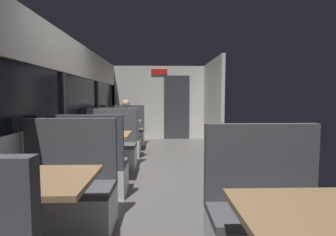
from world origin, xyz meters
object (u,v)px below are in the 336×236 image
bench_far_window_facing_end (118,142)px  bench_front_aisle_facing_entry (268,223)px  dining_table_near_window (30,192)px  bench_far_window_facing_entry (127,133)px  dining_table_far_window (123,125)px  dining_table_mid_window (102,140)px  bench_mid_window_facing_entry (111,150)px  dining_table_front_aisle (327,231)px  seated_passenger (126,126)px  bench_near_window_facing_entry (67,196)px  bench_mid_window_facing_end (90,171)px

bench_far_window_facing_end → bench_front_aisle_facing_entry: bearing=-64.3°
dining_table_near_window → bench_far_window_facing_entry: (0.00, 5.21, -0.31)m
dining_table_near_window → bench_far_window_facing_entry: bearing=90.0°
dining_table_far_window → bench_far_window_facing_entry: size_ratio=0.82×
dining_table_mid_window → bench_front_aisle_facing_entry: (1.79, -2.16, -0.31)m
dining_table_near_window → bench_mid_window_facing_entry: bench_mid_window_facing_entry is taller
dining_table_front_aisle → seated_passenger: seated_passenger is taller
dining_table_far_window → bench_front_aisle_facing_entry: size_ratio=0.82×
dining_table_far_window → bench_near_window_facing_entry: bearing=-90.0°
dining_table_front_aisle → bench_mid_window_facing_entry: bearing=116.7°
dining_table_near_window → dining_table_front_aisle: 1.89m
bench_mid_window_facing_entry → bench_front_aisle_facing_entry: same height
dining_table_mid_window → bench_far_window_facing_end: bearing=90.0°
bench_mid_window_facing_end → seated_passenger: (0.00, 3.58, 0.21)m
bench_far_window_facing_entry → dining_table_near_window: bearing=-90.0°
dining_table_near_window → bench_far_window_facing_entry: 5.22m
dining_table_front_aisle → bench_far_window_facing_entry: bearing=107.1°
dining_table_mid_window → bench_front_aisle_facing_entry: 2.82m
dining_table_far_window → seated_passenger: size_ratio=0.71×
dining_table_mid_window → dining_table_front_aisle: bearing=-57.9°
dining_table_mid_window → bench_mid_window_facing_entry: (0.00, 0.70, -0.31)m
dining_table_near_window → bench_mid_window_facing_end: size_ratio=0.82×
dining_table_far_window → dining_table_front_aisle: size_ratio=1.00×
dining_table_near_window → bench_mid_window_facing_end: bench_mid_window_facing_end is taller
dining_table_far_window → bench_front_aisle_facing_entry: (1.79, -4.41, -0.31)m
bench_far_window_facing_end → dining_table_front_aisle: bench_far_window_facing_end is taller
bench_mid_window_facing_end → dining_table_front_aisle: 2.82m
bench_front_aisle_facing_entry → seated_passenger: 5.35m
bench_mid_window_facing_end → dining_table_front_aisle: (1.79, -2.16, 0.31)m
seated_passenger → dining_table_near_window: bearing=-90.0°
dining_table_near_window → bench_mid_window_facing_entry: bearing=90.0°
bench_mid_window_facing_entry → dining_table_front_aisle: 3.99m
dining_table_far_window → bench_far_window_facing_entry: (0.00, 0.70, -0.31)m
bench_near_window_facing_entry → dining_table_front_aisle: bearing=-36.0°
bench_front_aisle_facing_entry → dining_table_near_window: bearing=-176.8°
dining_table_near_window → bench_far_window_facing_end: size_ratio=0.82×
bench_far_window_facing_entry → dining_table_mid_window: bearing=-90.0°
bench_near_window_facing_entry → bench_front_aisle_facing_entry: size_ratio=1.00×
dining_table_mid_window → bench_front_aisle_facing_entry: bench_front_aisle_facing_entry is taller
bench_mid_window_facing_entry → bench_far_window_facing_end: 0.86m
dining_table_front_aisle → seated_passenger: (-1.79, 5.74, -0.10)m
dining_table_mid_window → bench_front_aisle_facing_entry: bearing=-50.3°
bench_mid_window_facing_entry → dining_table_far_window: (0.00, 1.56, 0.31)m
bench_near_window_facing_entry → dining_table_front_aisle: (1.79, -1.30, 0.31)m
dining_table_mid_window → dining_table_far_window: size_ratio=1.00×
bench_mid_window_facing_entry → seated_passenger: bearing=90.0°
dining_table_near_window → seated_passenger: seated_passenger is taller
bench_front_aisle_facing_entry → seated_passenger: (-1.79, 5.04, 0.21)m
dining_table_mid_window → dining_table_far_window: same height
dining_table_mid_window → bench_far_window_facing_end: bench_far_window_facing_end is taller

